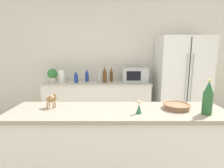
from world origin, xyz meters
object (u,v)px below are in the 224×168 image
object	(u,v)px
potted_plant	(53,75)
wise_man_figurine_blue	(139,108)
refrigerator	(181,83)
fruit_bowl	(177,106)
microwave	(135,75)
back_bottle_3	(105,75)
wine_bottle	(208,98)
back_bottle_4	(87,75)
back_bottle_2	(112,74)
paper_towel_roll	(62,76)
back_bottle_1	(100,77)
back_bottle_0	(76,77)
camel_figurine	(52,99)

from	to	relation	value
potted_plant	wise_man_figurine_blue	bearing A→B (deg)	-54.61
refrigerator	wise_man_figurine_blue	xyz separation A→B (m)	(-1.10, -1.90, 0.13)
fruit_bowl	wise_man_figurine_blue	bearing A→B (deg)	-161.10
microwave	back_bottle_3	size ratio (longest dim) A/B	1.56
potted_plant	wine_bottle	distance (m)	2.80
refrigerator	wise_man_figurine_blue	bearing A→B (deg)	-120.08
back_bottle_4	fruit_bowl	world-z (taller)	back_bottle_4
back_bottle_2	wine_bottle	xyz separation A→B (m)	(0.82, -2.04, 0.06)
paper_towel_roll	potted_plant	bearing A→B (deg)	164.26
refrigerator	microwave	distance (m)	0.90
back_bottle_1	fruit_bowl	xyz separation A→B (m)	(0.84, -1.77, -0.03)
refrigerator	back_bottle_4	world-z (taller)	refrigerator
back_bottle_0	back_bottle_2	distance (m)	0.69
potted_plant	camel_figurine	bearing A→B (deg)	-71.74
back_bottle_4	back_bottle_1	bearing A→B (deg)	-24.74
refrigerator	wise_man_figurine_blue	world-z (taller)	refrigerator
back_bottle_4	wine_bottle	bearing A→B (deg)	-57.35
back_bottle_0	wise_man_figurine_blue	xyz separation A→B (m)	(0.92, -1.87, -0.00)
microwave	back_bottle_1	world-z (taller)	microwave
microwave	potted_plant	bearing A→B (deg)	-179.94
potted_plant	back_bottle_3	world-z (taller)	back_bottle_3
back_bottle_2	back_bottle_4	bearing A→B (deg)	-179.08
camel_figurine	refrigerator	bearing A→B (deg)	42.50
fruit_bowl	camel_figurine	xyz separation A→B (m)	(-1.17, 0.03, 0.06)
back_bottle_3	wine_bottle	world-z (taller)	wine_bottle
back_bottle_0	refrigerator	bearing A→B (deg)	0.96
back_bottle_0	back_bottle_4	world-z (taller)	back_bottle_4
paper_towel_roll	back_bottle_0	distance (m)	0.29
microwave	back_bottle_2	xyz separation A→B (m)	(-0.46, 0.05, 0.00)
fruit_bowl	wise_man_figurine_blue	size ratio (longest dim) A/B	2.08
back_bottle_3	fruit_bowl	bearing A→B (deg)	-67.30
back_bottle_1	camel_figurine	bearing A→B (deg)	-100.71
refrigerator	wise_man_figurine_blue	distance (m)	2.20
back_bottle_3	paper_towel_roll	bearing A→B (deg)	178.44
back_bottle_3	camel_figurine	size ratio (longest dim) A/B	2.13
paper_towel_roll	back_bottle_1	xyz separation A→B (m)	(0.73, -0.02, -0.00)
back_bottle_0	back_bottle_2	xyz separation A→B (m)	(0.67, 0.16, 0.03)
back_bottle_0	fruit_bowl	xyz separation A→B (m)	(1.28, -1.74, -0.03)
refrigerator	wine_bottle	size ratio (longest dim) A/B	5.97
back_bottle_4	back_bottle_3	bearing A→B (deg)	-19.08
wine_bottle	fruit_bowl	size ratio (longest dim) A/B	1.20
back_bottle_0	back_bottle_4	size ratio (longest dim) A/B	0.94
back_bottle_1	wine_bottle	world-z (taller)	wine_bottle
back_bottle_4	microwave	bearing A→B (deg)	-2.68
fruit_bowl	microwave	bearing A→B (deg)	94.70
refrigerator	wine_bottle	xyz separation A→B (m)	(-0.53, -1.92, 0.22)
back_bottle_0	back_bottle_2	size ratio (longest dim) A/B	0.79
back_bottle_1	potted_plant	bearing A→B (deg)	175.46
paper_towel_roll	wine_bottle	xyz separation A→B (m)	(1.77, -1.93, 0.08)
back_bottle_1	fruit_bowl	world-z (taller)	back_bottle_1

